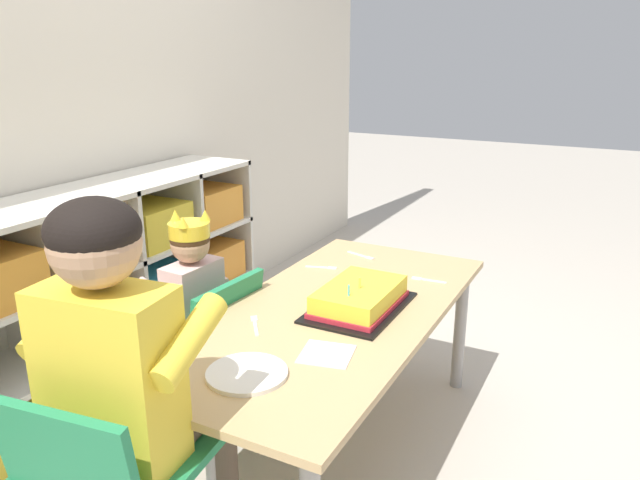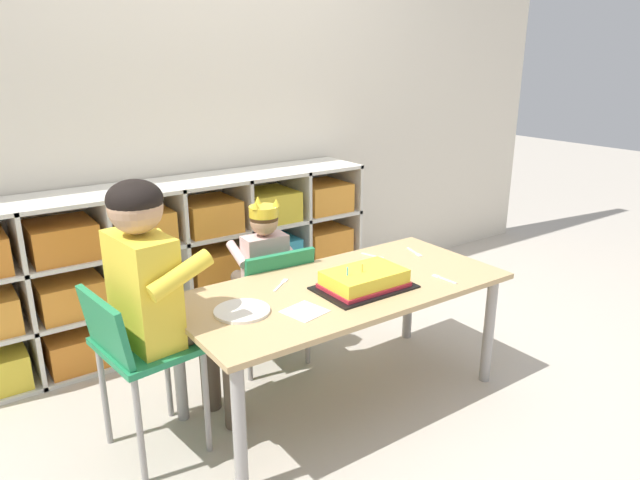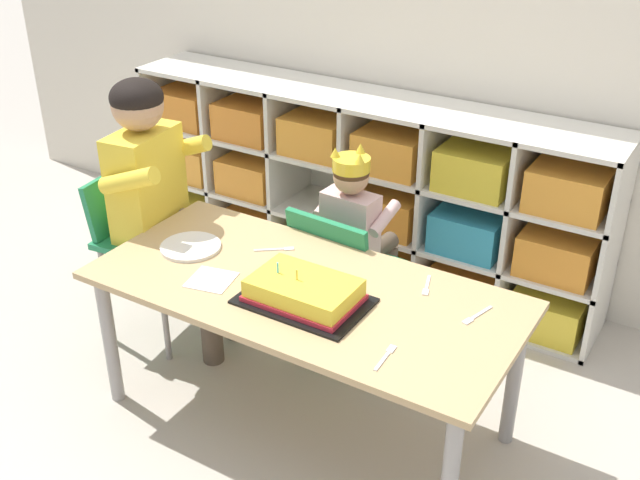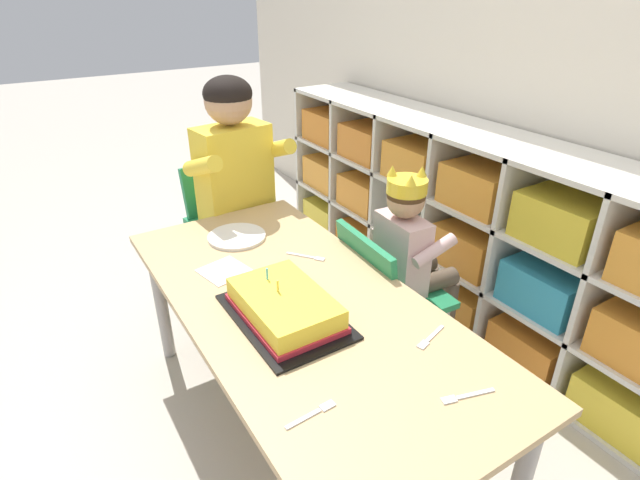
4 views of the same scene
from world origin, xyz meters
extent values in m
plane|color=#BCB2A3|center=(0.00, 0.00, 0.00)|extent=(16.00, 16.00, 0.00)
cube|color=silver|center=(-0.35, 1.17, 0.43)|extent=(2.23, 0.01, 0.85)
cube|color=silver|center=(-1.46, 1.00, 0.43)|extent=(0.02, 0.36, 0.85)
cube|color=silver|center=(-1.09, 1.00, 0.43)|extent=(0.02, 0.36, 0.85)
cube|color=silver|center=(-0.72, 1.00, 0.43)|extent=(0.02, 0.36, 0.85)
cube|color=silver|center=(-0.35, 1.00, 0.43)|extent=(0.02, 0.36, 0.85)
cube|color=silver|center=(0.02, 1.00, 0.43)|extent=(0.02, 0.36, 0.85)
cube|color=silver|center=(0.39, 1.00, 0.43)|extent=(0.02, 0.36, 0.85)
cube|color=silver|center=(0.76, 1.00, 0.43)|extent=(0.02, 0.36, 0.85)
cube|color=silver|center=(-0.35, 1.00, 0.01)|extent=(2.23, 0.36, 0.02)
cube|color=silver|center=(-0.35, 1.00, 0.29)|extent=(2.23, 0.36, 0.02)
cube|color=silver|center=(-0.35, 1.00, 0.57)|extent=(2.23, 0.36, 0.02)
cube|color=silver|center=(-0.35, 1.00, 0.84)|extent=(2.23, 0.36, 0.02)
cube|color=yellow|center=(-1.27, 0.98, 0.10)|extent=(0.29, 0.29, 0.17)
cube|color=orange|center=(-0.90, 0.98, 0.10)|extent=(0.29, 0.29, 0.17)
cube|color=yellow|center=(-0.53, 0.98, 0.10)|extent=(0.29, 0.29, 0.17)
cube|color=orange|center=(-0.16, 0.98, 0.10)|extent=(0.29, 0.29, 0.17)
cube|color=orange|center=(0.20, 0.98, 0.10)|extent=(0.29, 0.29, 0.17)
cube|color=yellow|center=(0.57, 0.98, 0.10)|extent=(0.29, 0.29, 0.17)
cube|color=orange|center=(-1.27, 0.98, 0.38)|extent=(0.29, 0.29, 0.17)
cube|color=orange|center=(-0.90, 0.98, 0.38)|extent=(0.29, 0.29, 0.17)
cube|color=orange|center=(-0.16, 0.98, 0.38)|extent=(0.29, 0.29, 0.17)
cube|color=teal|center=(0.20, 0.98, 0.38)|extent=(0.29, 0.29, 0.17)
cube|color=orange|center=(0.57, 0.98, 0.38)|extent=(0.29, 0.29, 0.17)
cube|color=orange|center=(-1.27, 0.98, 0.66)|extent=(0.29, 0.29, 0.17)
cube|color=orange|center=(-0.90, 0.98, 0.66)|extent=(0.29, 0.29, 0.17)
cube|color=orange|center=(-0.53, 0.98, 0.66)|extent=(0.29, 0.29, 0.17)
cube|color=orange|center=(-0.16, 0.98, 0.66)|extent=(0.29, 0.29, 0.17)
cube|color=yellow|center=(0.20, 0.98, 0.66)|extent=(0.29, 0.29, 0.17)
cube|color=orange|center=(0.57, 0.98, 0.66)|extent=(0.29, 0.29, 0.17)
cube|color=tan|center=(0.00, 0.00, 0.54)|extent=(1.41, 0.66, 0.02)
cylinder|color=#9E9993|center=(-0.65, -0.27, 0.26)|extent=(0.05, 0.05, 0.52)
cylinder|color=#9E9993|center=(-0.65, 0.27, 0.26)|extent=(0.05, 0.05, 0.52)
cylinder|color=#9E9993|center=(0.65, 0.27, 0.26)|extent=(0.05, 0.05, 0.52)
cube|color=#238451|center=(-0.10, 0.48, 0.36)|extent=(0.39, 0.32, 0.03)
cube|color=#238451|center=(-0.11, 0.34, 0.50)|extent=(0.35, 0.08, 0.25)
cylinder|color=gray|center=(0.06, 0.58, 0.17)|extent=(0.02, 0.02, 0.35)
cylinder|color=gray|center=(-0.25, 0.60, 0.17)|extent=(0.02, 0.02, 0.35)
cylinder|color=gray|center=(0.05, 0.35, 0.17)|extent=(0.02, 0.02, 0.35)
cylinder|color=gray|center=(-0.27, 0.37, 0.17)|extent=(0.02, 0.02, 0.35)
cube|color=beige|center=(-0.10, 0.49, 0.51)|extent=(0.22, 0.13, 0.29)
sphere|color=tan|center=(-0.10, 0.49, 0.73)|extent=(0.13, 0.13, 0.13)
ellipsoid|color=#472D19|center=(-0.10, 0.49, 0.75)|extent=(0.14, 0.14, 0.10)
cylinder|color=yellow|center=(-0.10, 0.49, 0.78)|extent=(0.14, 0.14, 0.05)
cone|color=yellow|center=(-0.10, 0.55, 0.82)|extent=(0.04, 0.04, 0.04)
cone|color=yellow|center=(-0.05, 0.46, 0.82)|extent=(0.04, 0.04, 0.04)
cone|color=yellow|center=(-0.16, 0.46, 0.82)|extent=(0.04, 0.04, 0.04)
cylinder|color=brown|center=(-0.03, 0.59, 0.40)|extent=(0.08, 0.21, 0.07)
cylinder|color=brown|center=(-0.16, 0.60, 0.40)|extent=(0.08, 0.21, 0.07)
cylinder|color=brown|center=(-0.02, 0.69, 0.18)|extent=(0.06, 0.06, 0.37)
cylinder|color=brown|center=(-0.15, 0.70, 0.18)|extent=(0.06, 0.06, 0.37)
cylinder|color=beige|center=(0.03, 0.52, 0.58)|extent=(0.06, 0.18, 0.10)
cylinder|color=beige|center=(-0.22, 0.54, 0.58)|extent=(0.06, 0.18, 0.10)
cube|color=#238451|center=(-0.80, 0.15, 0.45)|extent=(0.37, 0.41, 0.03)
cube|color=#238451|center=(-0.95, 0.13, 0.58)|extent=(0.10, 0.34, 0.22)
cylinder|color=gray|center=(-0.64, 0.01, 0.22)|extent=(0.02, 0.02, 0.44)
cylinder|color=gray|center=(-0.68, 0.32, 0.22)|extent=(0.02, 0.02, 0.44)
cylinder|color=gray|center=(-0.91, -0.02, 0.22)|extent=(0.02, 0.02, 0.44)
cylinder|color=gray|center=(-0.95, 0.28, 0.22)|extent=(0.02, 0.02, 0.44)
cube|color=yellow|center=(-0.80, 0.15, 0.67)|extent=(0.20, 0.32, 0.42)
sphere|color=tan|center=(-0.80, 0.15, 0.98)|extent=(0.19, 0.19, 0.19)
ellipsoid|color=black|center=(-0.80, 0.15, 1.01)|extent=(0.19, 0.19, 0.14)
cylinder|color=brown|center=(-0.64, 0.08, 0.49)|extent=(0.31, 0.14, 0.10)
cylinder|color=brown|center=(-0.66, 0.25, 0.49)|extent=(0.31, 0.14, 0.10)
cylinder|color=brown|center=(-0.49, 0.09, 0.23)|extent=(0.08, 0.08, 0.46)
cylinder|color=brown|center=(-0.51, 0.27, 0.23)|extent=(0.08, 0.08, 0.46)
cylinder|color=yellow|center=(-0.72, -0.01, 0.76)|extent=(0.25, 0.09, 0.14)
cylinder|color=yellow|center=(-0.76, 0.32, 0.76)|extent=(0.25, 0.09, 0.14)
cube|color=black|center=(0.05, -0.07, 0.55)|extent=(0.40, 0.26, 0.01)
cube|color=yellow|center=(0.05, -0.07, 0.59)|extent=(0.33, 0.21, 0.07)
cube|color=red|center=(0.05, -0.07, 0.56)|extent=(0.34, 0.22, 0.02)
cylinder|color=#EFCC4C|center=(0.03, -0.08, 0.65)|extent=(0.01, 0.01, 0.04)
cylinder|color=#4CB2E5|center=(-0.04, -0.08, 0.65)|extent=(0.01, 0.01, 0.04)
cylinder|color=white|center=(-0.48, 0.01, 0.55)|extent=(0.21, 0.21, 0.01)
cube|color=white|center=(-0.28, -0.12, 0.55)|extent=(0.17, 0.17, 0.00)
cube|color=white|center=(0.33, 0.23, 0.55)|extent=(0.04, 0.08, 0.00)
cube|color=white|center=(0.35, 0.17, 0.55)|extent=(0.03, 0.04, 0.00)
cube|color=white|center=(0.55, 0.16, 0.55)|extent=(0.04, 0.10, 0.00)
cube|color=white|center=(0.53, 0.09, 0.55)|extent=(0.03, 0.04, 0.00)
cube|color=white|center=(0.40, -0.22, 0.55)|extent=(0.02, 0.09, 0.00)
cube|color=white|center=(0.40, -0.15, 0.55)|extent=(0.02, 0.04, 0.00)
cube|color=white|center=(-0.24, 0.14, 0.55)|extent=(0.09, 0.07, 0.00)
cube|color=white|center=(-0.18, 0.18, 0.55)|extent=(0.04, 0.04, 0.00)
camera|label=1|loc=(-1.63, -0.81, 1.35)|focal=34.06mm
camera|label=2|loc=(-1.38, -1.79, 1.48)|focal=32.42mm
camera|label=3|loc=(1.15, -1.77, 1.86)|focal=43.07mm
camera|label=4|loc=(1.08, -0.60, 1.40)|focal=28.04mm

